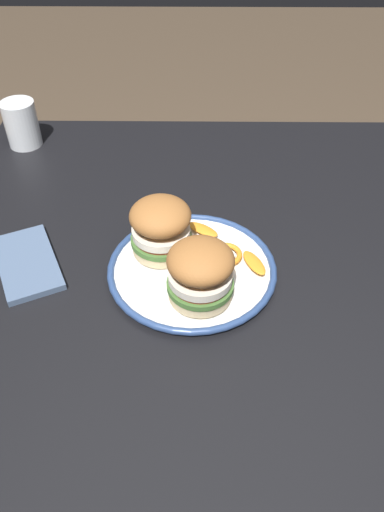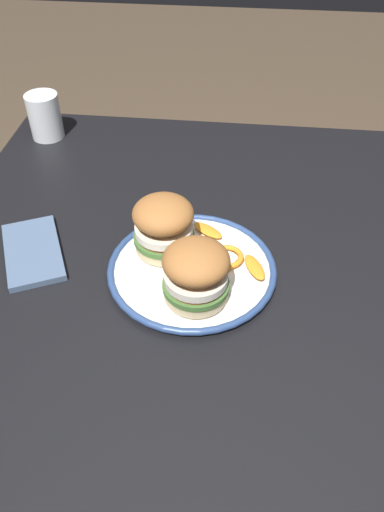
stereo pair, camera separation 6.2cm
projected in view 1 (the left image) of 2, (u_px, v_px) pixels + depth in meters
ground_plane at (221, 465)px, 1.42m from camera, size 8.00×8.00×0.00m
dining_table at (234, 305)px, 0.96m from camera, size 1.12×1.03×0.78m
dinner_plate at (192, 269)px, 0.87m from camera, size 0.29×0.29×0.02m
sandwich_half_left at (200, 272)px, 0.78m from camera, size 0.14×0.14×0.10m
sandwich_half_right at (161, 227)px, 0.86m from camera, size 0.15×0.15×0.10m
orange_peel_curled at (226, 253)px, 0.88m from camera, size 0.08×0.08×0.01m
orange_peel_strip_long at (254, 263)px, 0.86m from camera, size 0.05×0.07×0.01m
orange_peel_strip_short at (203, 229)px, 0.92m from camera, size 0.07×0.06×0.01m
drinking_glass at (22, 126)px, 1.15m from camera, size 0.08×0.08×0.10m
folded_napkin at (27, 263)px, 0.88m from camera, size 0.16×0.20×0.01m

